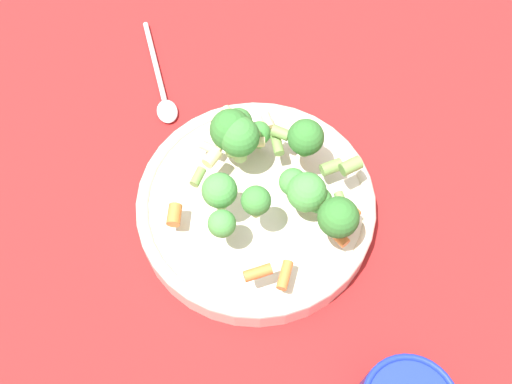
% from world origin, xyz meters
% --- Properties ---
extents(ground_plane, '(3.00, 3.00, 0.00)m').
position_xyz_m(ground_plane, '(0.00, 0.00, 0.00)').
color(ground_plane, maroon).
extents(bowl, '(0.27, 0.27, 0.04)m').
position_xyz_m(bowl, '(0.00, 0.00, 0.02)').
color(bowl, beige).
rests_on(bowl, ground_plane).
extents(pasta_salad, '(0.20, 0.20, 0.08)m').
position_xyz_m(pasta_salad, '(-0.00, -0.02, 0.08)').
color(pasta_salad, '#8CB766').
rests_on(pasta_salad, bowl).
extents(spoon, '(0.14, 0.13, 0.01)m').
position_xyz_m(spoon, '(0.19, -0.08, 0.00)').
color(spoon, silver).
rests_on(spoon, ground_plane).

